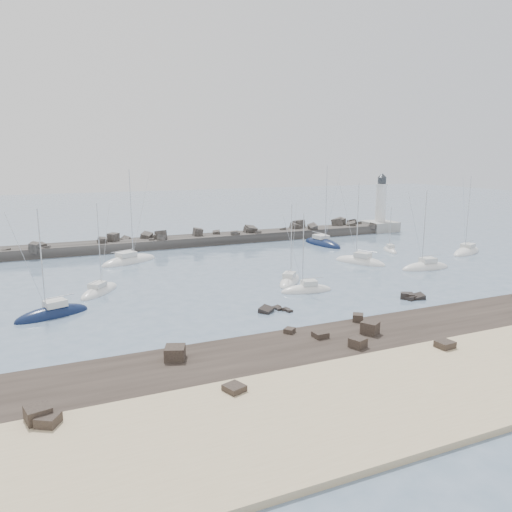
{
  "coord_description": "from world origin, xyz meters",
  "views": [
    {
      "loc": [
        -29.56,
        -59.65,
        18.04
      ],
      "look_at": [
        2.39,
        12.0,
        2.19
      ],
      "focal_mm": 35.0,
      "sensor_mm": 36.0,
      "label": 1
    }
  ],
  "objects_px": {
    "sailboat_2": "(52,315)",
    "sailboat_4": "(129,262)",
    "sailboat_7": "(322,244)",
    "sailboat_9": "(360,262)",
    "sailboat_8": "(425,268)",
    "sailboat_11": "(390,251)",
    "sailboat_10": "(466,252)",
    "sailboat_6": "(290,282)",
    "sailboat_5": "(307,291)",
    "sailboat_3": "(99,292)",
    "lighthouse": "(380,218)"
  },
  "relations": [
    {
      "from": "sailboat_6",
      "to": "sailboat_10",
      "type": "xyz_separation_m",
      "value": [
        40.82,
        6.11,
        0.0
      ]
    },
    {
      "from": "sailboat_5",
      "to": "sailboat_6",
      "type": "bearing_deg",
      "value": 87.55
    },
    {
      "from": "sailboat_2",
      "to": "sailboat_10",
      "type": "height_order",
      "value": "sailboat_10"
    },
    {
      "from": "sailboat_3",
      "to": "sailboat_7",
      "type": "xyz_separation_m",
      "value": [
        46.6,
        19.36,
        0.02
      ]
    },
    {
      "from": "sailboat_3",
      "to": "sailboat_9",
      "type": "distance_m",
      "value": 43.02
    },
    {
      "from": "lighthouse",
      "to": "sailboat_2",
      "type": "bearing_deg",
      "value": -153.13
    },
    {
      "from": "sailboat_7",
      "to": "sailboat_11",
      "type": "relative_size",
      "value": 1.87
    },
    {
      "from": "sailboat_9",
      "to": "sailboat_10",
      "type": "relative_size",
      "value": 0.95
    },
    {
      "from": "sailboat_2",
      "to": "sailboat_10",
      "type": "relative_size",
      "value": 0.87
    },
    {
      "from": "lighthouse",
      "to": "sailboat_5",
      "type": "bearing_deg",
      "value": -136.87
    },
    {
      "from": "sailboat_3",
      "to": "sailboat_5",
      "type": "bearing_deg",
      "value": -22.96
    },
    {
      "from": "sailboat_7",
      "to": "sailboat_8",
      "type": "xyz_separation_m",
      "value": [
        3.46,
        -26.09,
        0.0
      ]
    },
    {
      "from": "sailboat_5",
      "to": "sailboat_8",
      "type": "xyz_separation_m",
      "value": [
        24.43,
        4.13,
        0.02
      ]
    },
    {
      "from": "sailboat_2",
      "to": "sailboat_11",
      "type": "distance_m",
      "value": 62.81
    },
    {
      "from": "sailboat_2",
      "to": "sailboat_7",
      "type": "bearing_deg",
      "value": 27.5
    },
    {
      "from": "sailboat_6",
      "to": "sailboat_2",
      "type": "bearing_deg",
      "value": -175.46
    },
    {
      "from": "sailboat_7",
      "to": "sailboat_10",
      "type": "xyz_separation_m",
      "value": [
        20.08,
        -18.81,
        -0.01
      ]
    },
    {
      "from": "sailboat_8",
      "to": "sailboat_10",
      "type": "bearing_deg",
      "value": 23.66
    },
    {
      "from": "sailboat_6",
      "to": "sailboat_3",
      "type": "bearing_deg",
      "value": 167.88
    },
    {
      "from": "sailboat_5",
      "to": "sailboat_6",
      "type": "distance_m",
      "value": 5.31
    },
    {
      "from": "sailboat_11",
      "to": "sailboat_3",
      "type": "bearing_deg",
      "value": -171.86
    },
    {
      "from": "sailboat_4",
      "to": "sailboat_6",
      "type": "xyz_separation_m",
      "value": [
        18.76,
        -23.44,
        -0.01
      ]
    },
    {
      "from": "sailboat_5",
      "to": "sailboat_9",
      "type": "relative_size",
      "value": 0.78
    },
    {
      "from": "sailboat_6",
      "to": "sailboat_8",
      "type": "bearing_deg",
      "value": -2.78
    },
    {
      "from": "sailboat_3",
      "to": "sailboat_11",
      "type": "distance_m",
      "value": 55.17
    },
    {
      "from": "sailboat_7",
      "to": "sailboat_2",
      "type": "bearing_deg",
      "value": -152.5
    },
    {
      "from": "sailboat_9",
      "to": "sailboat_7",
      "type": "bearing_deg",
      "value": 78.77
    },
    {
      "from": "sailboat_9",
      "to": "sailboat_10",
      "type": "xyz_separation_m",
      "value": [
        23.67,
        -0.7,
        -0.02
      ]
    },
    {
      "from": "sailboat_7",
      "to": "sailboat_9",
      "type": "distance_m",
      "value": 18.46
    },
    {
      "from": "sailboat_4",
      "to": "sailboat_11",
      "type": "bearing_deg",
      "value": -11.97
    },
    {
      "from": "sailboat_4",
      "to": "sailboat_11",
      "type": "xyz_separation_m",
      "value": [
        47.52,
        -10.08,
        -0.01
      ]
    },
    {
      "from": "sailboat_5",
      "to": "sailboat_2",
      "type": "bearing_deg",
      "value": 175.03
    },
    {
      "from": "lighthouse",
      "to": "sailboat_7",
      "type": "height_order",
      "value": "sailboat_7"
    },
    {
      "from": "sailboat_2",
      "to": "sailboat_9",
      "type": "relative_size",
      "value": 0.91
    },
    {
      "from": "sailboat_2",
      "to": "sailboat_4",
      "type": "distance_m",
      "value": 29.17
    },
    {
      "from": "sailboat_3",
      "to": "sailboat_6",
      "type": "height_order",
      "value": "sailboat_3"
    },
    {
      "from": "sailboat_4",
      "to": "sailboat_2",
      "type": "bearing_deg",
      "value": -117.02
    },
    {
      "from": "sailboat_4",
      "to": "sailboat_7",
      "type": "distance_m",
      "value": 39.53
    },
    {
      "from": "sailboat_8",
      "to": "sailboat_11",
      "type": "xyz_separation_m",
      "value": [
        4.56,
        14.54,
        -0.02
      ]
    },
    {
      "from": "sailboat_3",
      "to": "sailboat_9",
      "type": "height_order",
      "value": "sailboat_9"
    },
    {
      "from": "sailboat_6",
      "to": "sailboat_8",
      "type": "distance_m",
      "value": 24.23
    },
    {
      "from": "sailboat_8",
      "to": "sailboat_9",
      "type": "xyz_separation_m",
      "value": [
        -7.05,
        7.99,
        0.0
      ]
    },
    {
      "from": "sailboat_8",
      "to": "sailboat_2",
      "type": "bearing_deg",
      "value": -178.61
    },
    {
      "from": "sailboat_2",
      "to": "sailboat_9",
      "type": "height_order",
      "value": "sailboat_9"
    },
    {
      "from": "sailboat_3",
      "to": "sailboat_6",
      "type": "xyz_separation_m",
      "value": [
        25.86,
        -5.55,
        0.01
      ]
    },
    {
      "from": "sailboat_10",
      "to": "sailboat_7",
      "type": "bearing_deg",
      "value": 136.87
    },
    {
      "from": "sailboat_4",
      "to": "sailboat_10",
      "type": "distance_m",
      "value": 62.05
    },
    {
      "from": "sailboat_5",
      "to": "sailboat_10",
      "type": "relative_size",
      "value": 0.75
    },
    {
      "from": "sailboat_5",
      "to": "sailboat_9",
      "type": "distance_m",
      "value": 21.18
    },
    {
      "from": "sailboat_3",
      "to": "sailboat_11",
      "type": "height_order",
      "value": "sailboat_3"
    }
  ]
}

